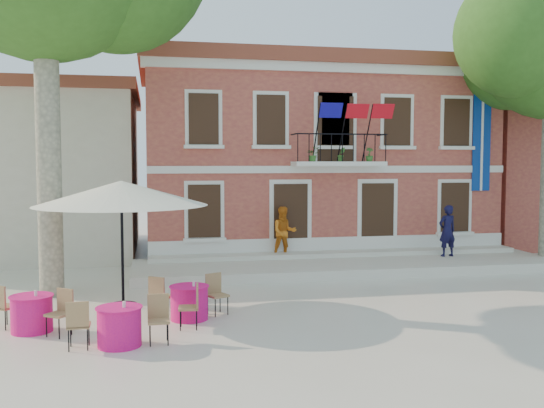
{
  "coord_description": "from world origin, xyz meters",
  "views": [
    {
      "loc": [
        -4.32,
        -14.51,
        3.57
      ],
      "look_at": [
        -0.75,
        3.5,
        2.28
      ],
      "focal_mm": 40.0,
      "sensor_mm": 36.0,
      "label": 1
    }
  ],
  "objects_px": {
    "cafe_table_2": "(119,325)",
    "pedestrian_orange": "(284,232)",
    "cafe_table_1": "(189,301)",
    "patio_umbrella": "(121,194)",
    "cafe_table_0": "(32,312)",
    "pedestrian_navy": "(447,231)"
  },
  "relations": [
    {
      "from": "cafe_table_2",
      "to": "pedestrian_orange",
      "type": "bearing_deg",
      "value": 58.33
    },
    {
      "from": "cafe_table_1",
      "to": "patio_umbrella",
      "type": "bearing_deg",
      "value": 135.29
    },
    {
      "from": "cafe_table_0",
      "to": "pedestrian_orange",
      "type": "bearing_deg",
      "value": 44.58
    },
    {
      "from": "patio_umbrella",
      "to": "cafe_table_2",
      "type": "xyz_separation_m",
      "value": [
        0.08,
        -3.25,
        -2.37
      ]
    },
    {
      "from": "patio_umbrella",
      "to": "pedestrian_navy",
      "type": "distance_m",
      "value": 11.58
    },
    {
      "from": "pedestrian_orange",
      "to": "cafe_table_0",
      "type": "relative_size",
      "value": 0.97
    },
    {
      "from": "pedestrian_orange",
      "to": "cafe_table_1",
      "type": "distance_m",
      "value": 7.44
    },
    {
      "from": "cafe_table_2",
      "to": "cafe_table_0",
      "type": "bearing_deg",
      "value": 143.32
    },
    {
      "from": "pedestrian_navy",
      "to": "pedestrian_orange",
      "type": "bearing_deg",
      "value": -17.18
    },
    {
      "from": "cafe_table_0",
      "to": "cafe_table_1",
      "type": "height_order",
      "value": "same"
    },
    {
      "from": "cafe_table_2",
      "to": "cafe_table_1",
      "type": "bearing_deg",
      "value": 50.17
    },
    {
      "from": "patio_umbrella",
      "to": "cafe_table_1",
      "type": "distance_m",
      "value": 3.2
    },
    {
      "from": "cafe_table_0",
      "to": "cafe_table_1",
      "type": "relative_size",
      "value": 0.96
    },
    {
      "from": "patio_umbrella",
      "to": "cafe_table_2",
      "type": "distance_m",
      "value": 4.02
    },
    {
      "from": "pedestrian_orange",
      "to": "cafe_table_2",
      "type": "relative_size",
      "value": 0.9
    },
    {
      "from": "pedestrian_orange",
      "to": "cafe_table_0",
      "type": "height_order",
      "value": "pedestrian_orange"
    },
    {
      "from": "pedestrian_navy",
      "to": "cafe_table_0",
      "type": "distance_m",
      "value": 13.86
    },
    {
      "from": "pedestrian_navy",
      "to": "cafe_table_2",
      "type": "height_order",
      "value": "pedestrian_navy"
    },
    {
      "from": "patio_umbrella",
      "to": "pedestrian_navy",
      "type": "xyz_separation_m",
      "value": [
        10.71,
        4.08,
        -1.61
      ]
    },
    {
      "from": "cafe_table_0",
      "to": "cafe_table_2",
      "type": "height_order",
      "value": "same"
    },
    {
      "from": "cafe_table_0",
      "to": "cafe_table_1",
      "type": "distance_m",
      "value": 3.33
    },
    {
      "from": "patio_umbrella",
      "to": "cafe_table_1",
      "type": "xyz_separation_m",
      "value": [
        1.53,
        -1.51,
        -2.37
      ]
    }
  ]
}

